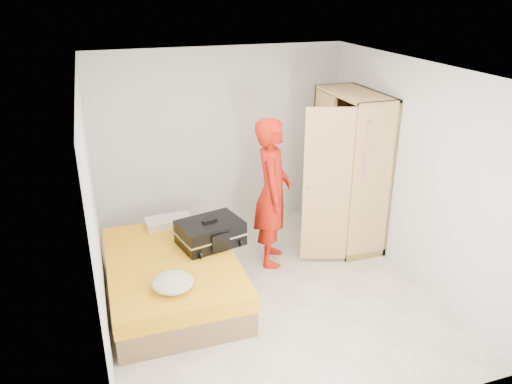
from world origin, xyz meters
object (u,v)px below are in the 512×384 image
object	(u,v)px
wardrobe	(348,175)
suitcase	(210,233)
round_cushion	(173,282)
bed	(173,277)
person	(272,193)

from	to	relation	value
wardrobe	suitcase	size ratio (longest dim) A/B	2.49
suitcase	round_cushion	bearing A→B (deg)	-138.87
bed	round_cushion	size ratio (longest dim) A/B	4.84
bed	person	distance (m)	1.59
bed	round_cushion	world-z (taller)	round_cushion
bed	suitcase	bearing A→B (deg)	21.86
bed	suitcase	distance (m)	0.67
person	wardrobe	bearing A→B (deg)	-60.62
wardrobe	round_cushion	distance (m)	2.89
suitcase	round_cushion	xyz separation A→B (m)	(-0.59, -0.82, -0.06)
bed	suitcase	size ratio (longest dim) A/B	2.40
bed	person	size ratio (longest dim) A/B	1.05
wardrobe	round_cushion	bearing A→B (deg)	-154.82
wardrobe	person	size ratio (longest dim) A/B	1.10
bed	wardrobe	world-z (taller)	wardrobe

